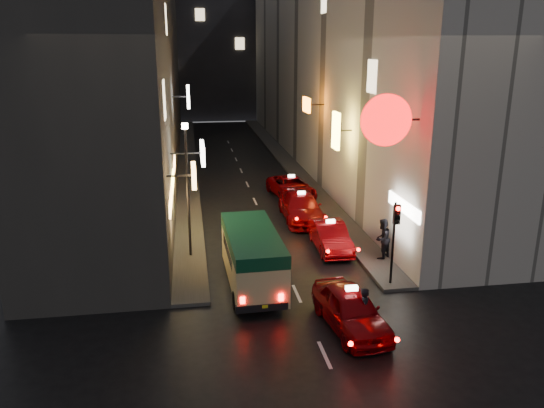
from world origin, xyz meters
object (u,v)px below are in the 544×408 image
minibus (252,252)px  lamp_post (187,182)px  pedestrian_crossing (365,307)px  taxi_near (351,306)px  traffic_light (395,226)px

minibus → lamp_post: (-2.51, 3.60, 2.18)m
minibus → pedestrian_crossing: 5.44m
lamp_post → taxi_near: bearing=-53.4°
traffic_light → lamp_post: size_ratio=0.56×
lamp_post → traffic_light: bearing=-28.9°
minibus → lamp_post: bearing=124.8°
pedestrian_crossing → traffic_light: traffic_light is taller
traffic_light → pedestrian_crossing: bearing=-124.8°
minibus → taxi_near: (3.02, -3.85, -0.70)m
taxi_near → lamp_post: bearing=126.6°
minibus → pedestrian_crossing: minibus is taller
minibus → pedestrian_crossing: bearing=-50.5°
taxi_near → lamp_post: (-5.53, 7.45, 2.88)m
taxi_near → traffic_light: bearing=47.5°
traffic_light → taxi_near: bearing=-132.5°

